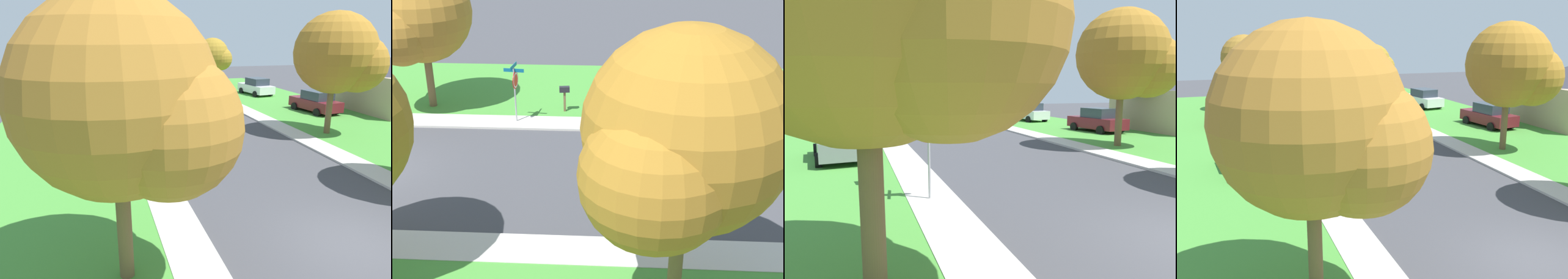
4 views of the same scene
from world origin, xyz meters
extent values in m
cube|color=beige|center=(4.70, 12.00, 0.05)|extent=(1.40, 56.00, 0.10)
cube|color=#479338|center=(9.40, 12.00, 0.04)|extent=(8.00, 56.00, 0.08)
cube|color=beige|center=(-4.70, 12.00, 0.05)|extent=(1.40, 56.00, 0.10)
cube|color=#479338|center=(-9.40, 12.00, 0.04)|extent=(8.00, 56.00, 0.08)
cylinder|color=#9E9EA3|center=(-4.78, 4.68, 1.30)|extent=(0.07, 0.07, 2.60)
cylinder|color=red|center=(-4.78, 4.73, 2.05)|extent=(0.76, 0.11, 0.76)
cylinder|color=white|center=(-4.77, 4.75, 2.05)|extent=(0.67, 0.08, 0.67)
cylinder|color=red|center=(-4.77, 4.75, 2.05)|extent=(0.54, 0.06, 0.55)
cube|color=#0F5B84|center=(-4.78, 4.68, 2.69)|extent=(0.92, 0.12, 0.16)
cube|color=#0F5B84|center=(-4.78, 4.68, 2.50)|extent=(0.12, 0.92, 0.16)
cube|color=white|center=(8.95, 25.95, 0.70)|extent=(2.35, 4.50, 0.76)
cube|color=#2D3842|center=(8.98, 25.75, 1.42)|extent=(1.86, 2.29, 0.68)
cylinder|color=black|center=(7.88, 27.15, 0.32)|extent=(0.32, 0.67, 0.64)
cylinder|color=black|center=(9.67, 27.39, 0.32)|extent=(0.32, 0.67, 0.64)
cylinder|color=black|center=(8.23, 24.51, 0.32)|extent=(0.32, 0.67, 0.64)
cylinder|color=black|center=(10.02, 24.75, 0.32)|extent=(0.32, 0.67, 0.64)
cube|color=maroon|center=(9.72, 16.66, 0.70)|extent=(2.31, 4.49, 0.76)
cube|color=#2D3842|center=(9.75, 16.46, 1.42)|extent=(1.85, 2.28, 0.68)
cylinder|color=black|center=(8.67, 17.87, 0.32)|extent=(0.32, 0.66, 0.64)
cylinder|color=black|center=(10.45, 18.09, 0.32)|extent=(0.32, 0.66, 0.64)
cylinder|color=black|center=(8.99, 15.23, 0.32)|extent=(0.32, 0.66, 0.64)
cylinder|color=black|center=(10.78, 15.45, 0.32)|extent=(0.32, 0.66, 0.64)
cube|color=gray|center=(-7.40, 11.70, 0.70)|extent=(2.27, 4.47, 0.76)
cube|color=#2D3842|center=(-7.42, 11.90, 1.42)|extent=(1.82, 2.27, 0.68)
cylinder|color=black|center=(-6.35, 10.48, 0.32)|extent=(0.31, 0.66, 0.64)
cylinder|color=black|center=(-8.14, 10.28, 0.32)|extent=(0.31, 0.66, 0.64)
cylinder|color=black|center=(-6.65, 13.13, 0.32)|extent=(0.31, 0.66, 0.64)
cylinder|color=black|center=(-8.44, 12.93, 0.32)|extent=(0.31, 0.66, 0.64)
cube|color=red|center=(-7.94, 23.35, 0.70)|extent=(2.19, 4.45, 0.76)
cube|color=#2D3842|center=(-7.92, 23.55, 1.42)|extent=(1.79, 2.24, 0.68)
cylinder|color=black|center=(-7.17, 21.94, 0.32)|extent=(0.30, 0.66, 0.64)
cylinder|color=black|center=(-8.96, 22.11, 0.32)|extent=(0.30, 0.66, 0.64)
cylinder|color=black|center=(-6.92, 24.59, 0.32)|extent=(0.30, 0.66, 0.64)
cylinder|color=black|center=(-8.72, 24.76, 0.32)|extent=(0.30, 0.66, 0.64)
cylinder|color=brown|center=(6.69, 10.76, 1.62)|extent=(0.36, 0.36, 3.25)
sphere|color=#A36E22|center=(6.69, 10.76, 4.91)|extent=(4.75, 4.75, 4.75)
sphere|color=#A36E22|center=(7.76, 10.05, 4.32)|extent=(3.32, 3.32, 3.32)
cylinder|color=brown|center=(6.68, 33.39, 1.21)|extent=(0.36, 0.36, 2.42)
sphere|color=olive|center=(6.68, 33.39, 3.76)|extent=(3.84, 3.84, 3.84)
sphere|color=olive|center=(7.54, 32.81, 3.28)|extent=(2.69, 2.69, 2.69)
cylinder|color=brown|center=(-6.49, 0.27, 1.50)|extent=(0.36, 0.36, 3.01)
sphere|color=#A46D27|center=(-5.47, -0.41, 4.03)|extent=(3.17, 3.17, 3.17)
cylinder|color=brown|center=(-6.30, 29.81, 1.56)|extent=(0.36, 0.36, 3.12)
sphere|color=olive|center=(-6.30, 29.81, 4.56)|extent=(4.11, 4.11, 4.11)
sphere|color=olive|center=(-5.38, 29.20, 4.04)|extent=(2.87, 2.87, 2.87)
cube|color=#51331E|center=(17.05, 19.34, 1.05)|extent=(1.00, 0.06, 2.10)
cube|color=brown|center=(-6.13, 6.76, 0.53)|extent=(0.10, 0.10, 1.05)
cube|color=black|center=(-6.13, 6.76, 1.18)|extent=(0.30, 0.51, 0.26)
camera|label=1|loc=(-6.91, -7.54, 5.86)|focal=32.71mm
camera|label=2|loc=(17.71, 9.19, 9.82)|focal=49.80mm
camera|label=3|loc=(-6.67, -5.12, 3.18)|focal=33.30mm
camera|label=4|loc=(-8.31, -9.13, 6.45)|focal=38.95mm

